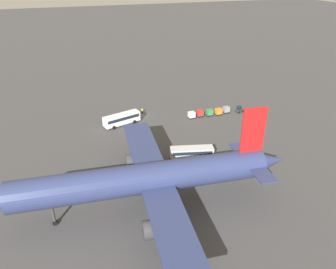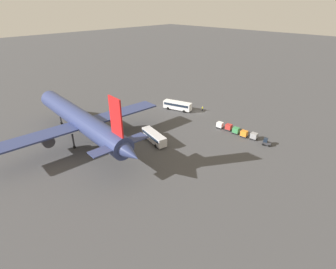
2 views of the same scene
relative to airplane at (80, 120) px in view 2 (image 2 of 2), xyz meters
name	(u,v)px [view 2 (image 2 of 2)]	position (x,y,z in m)	size (l,w,h in m)	color
ground_plane	(198,111)	(-9.53, -42.89, -7.22)	(600.00, 600.00, 0.00)	#424244
airplane	(80,120)	(0.00, 0.00, 0.00)	(56.71, 48.83, 19.21)	navy
shuttle_bus_near	(177,105)	(-2.61, -38.58, -5.28)	(11.28, 5.90, 3.25)	white
shuttle_bus_far	(154,136)	(-15.00, -14.60, -5.37)	(10.64, 4.88, 3.08)	silver
baggage_tug	(266,142)	(-39.80, -36.02, -6.28)	(2.66, 2.16, 2.10)	#333338
worker_person	(202,109)	(-10.16, -44.46, -6.35)	(0.38, 0.38, 1.74)	#1E1E2D
cargo_cart_grey	(254,136)	(-35.51, -36.73, -6.03)	(2.12, 1.83, 2.06)	#38383D
cargo_cart_orange	(244,133)	(-32.54, -36.08, -6.03)	(2.12, 1.83, 2.06)	#38383D
cargo_cart_green	(236,130)	(-29.56, -36.32, -6.03)	(2.12, 1.83, 2.06)	#38383D
cargo_cart_red	(229,127)	(-26.58, -36.79, -6.03)	(2.12, 1.83, 2.06)	#38383D
cargo_cart_white	(220,125)	(-23.61, -36.28, -6.03)	(2.12, 1.83, 2.06)	#38383D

